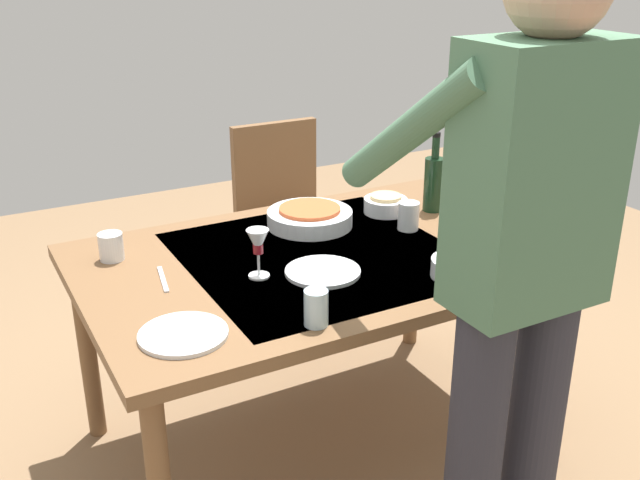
{
  "coord_description": "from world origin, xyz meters",
  "views": [
    {
      "loc": [
        1.03,
        1.9,
        1.66
      ],
      "look_at": [
        0.0,
        0.0,
        0.78
      ],
      "focal_mm": 41.29,
      "sensor_mm": 36.0,
      "label": 1
    }
  ],
  "objects_px": {
    "wine_glass_right": "(519,226)",
    "water_cup_near_left": "(408,216)",
    "dining_table": "(320,274)",
    "dinner_plate_far": "(323,272)",
    "water_cup_far_left": "(316,308)",
    "person_server": "(520,265)",
    "wine_bottle": "(434,182)",
    "water_cup_near_right": "(111,247)",
    "serving_bowl_pasta": "(310,217)",
    "side_bowl_salad": "(461,266)",
    "chair_near": "(285,213)",
    "side_bowl_bread": "(386,204)",
    "wine_glass_left": "(258,245)",
    "dinner_plate_near": "(183,334)"
  },
  "relations": [
    {
      "from": "wine_glass_right",
      "to": "water_cup_near_left",
      "type": "bearing_deg",
      "value": -65.5
    },
    {
      "from": "dining_table",
      "to": "dinner_plate_far",
      "type": "xyz_separation_m",
      "value": [
        0.06,
        0.13,
        0.07
      ]
    },
    {
      "from": "water_cup_far_left",
      "to": "person_server",
      "type": "bearing_deg",
      "value": 134.17
    },
    {
      "from": "wine_bottle",
      "to": "water_cup_near_right",
      "type": "height_order",
      "value": "wine_bottle"
    },
    {
      "from": "serving_bowl_pasta",
      "to": "water_cup_far_left",
      "type": "bearing_deg",
      "value": 63.6
    },
    {
      "from": "wine_glass_right",
      "to": "side_bowl_salad",
      "type": "distance_m",
      "value": 0.26
    },
    {
      "from": "chair_near",
      "to": "person_server",
      "type": "distance_m",
      "value": 1.7
    },
    {
      "from": "dining_table",
      "to": "side_bowl_bread",
      "type": "xyz_separation_m",
      "value": [
        -0.4,
        -0.23,
        0.1
      ]
    },
    {
      "from": "wine_bottle",
      "to": "water_cup_near_left",
      "type": "distance_m",
      "value": 0.23
    },
    {
      "from": "chair_near",
      "to": "water_cup_far_left",
      "type": "bearing_deg",
      "value": 67.56
    },
    {
      "from": "water_cup_far_left",
      "to": "chair_near",
      "type": "bearing_deg",
      "value": -112.44
    },
    {
      "from": "chair_near",
      "to": "serving_bowl_pasta",
      "type": "height_order",
      "value": "chair_near"
    },
    {
      "from": "water_cup_far_left",
      "to": "serving_bowl_pasta",
      "type": "distance_m",
      "value": 0.72
    },
    {
      "from": "wine_glass_left",
      "to": "wine_glass_right",
      "type": "height_order",
      "value": "same"
    },
    {
      "from": "wine_glass_left",
      "to": "side_bowl_salad",
      "type": "distance_m",
      "value": 0.61
    },
    {
      "from": "wine_glass_right",
      "to": "dinner_plate_near",
      "type": "relative_size",
      "value": 0.66
    },
    {
      "from": "water_cup_near_left",
      "to": "side_bowl_bread",
      "type": "distance_m",
      "value": 0.18
    },
    {
      "from": "dinner_plate_near",
      "to": "wine_bottle",
      "type": "bearing_deg",
      "value": -157.65
    },
    {
      "from": "person_server",
      "to": "dining_table",
      "type": "bearing_deg",
      "value": -81.34
    },
    {
      "from": "wine_glass_right",
      "to": "dinner_plate_far",
      "type": "xyz_separation_m",
      "value": [
        0.6,
        -0.18,
        -0.1
      ]
    },
    {
      "from": "person_server",
      "to": "water_cup_near_right",
      "type": "distance_m",
      "value": 1.27
    },
    {
      "from": "wine_glass_right",
      "to": "water_cup_far_left",
      "type": "distance_m",
      "value": 0.78
    },
    {
      "from": "chair_near",
      "to": "serving_bowl_pasta",
      "type": "relative_size",
      "value": 3.03
    },
    {
      "from": "water_cup_near_left",
      "to": "side_bowl_bread",
      "type": "bearing_deg",
      "value": -97.32
    },
    {
      "from": "serving_bowl_pasta",
      "to": "side_bowl_bread",
      "type": "bearing_deg",
      "value": 177.33
    },
    {
      "from": "water_cup_near_left",
      "to": "water_cup_far_left",
      "type": "distance_m",
      "value": 0.75
    },
    {
      "from": "person_server",
      "to": "wine_bottle",
      "type": "height_order",
      "value": "person_server"
    },
    {
      "from": "chair_near",
      "to": "wine_glass_left",
      "type": "distance_m",
      "value": 1.12
    },
    {
      "from": "water_cup_near_right",
      "to": "water_cup_near_left",
      "type": "bearing_deg",
      "value": 166.73
    },
    {
      "from": "wine_glass_right",
      "to": "water_cup_near_right",
      "type": "bearing_deg",
      "value": -27.51
    },
    {
      "from": "side_bowl_salad",
      "to": "dinner_plate_near",
      "type": "bearing_deg",
      "value": -3.39
    },
    {
      "from": "side_bowl_salad",
      "to": "dinner_plate_far",
      "type": "bearing_deg",
      "value": -31.34
    },
    {
      "from": "dinner_plate_far",
      "to": "wine_glass_right",
      "type": "bearing_deg",
      "value": 163.09
    },
    {
      "from": "side_bowl_salad",
      "to": "dinner_plate_near",
      "type": "relative_size",
      "value": 0.78
    },
    {
      "from": "water_cup_near_left",
      "to": "water_cup_far_left",
      "type": "xyz_separation_m",
      "value": [
        0.6,
        0.45,
        0.0
      ]
    },
    {
      "from": "water_cup_near_left",
      "to": "serving_bowl_pasta",
      "type": "distance_m",
      "value": 0.34
    },
    {
      "from": "side_bowl_bread",
      "to": "serving_bowl_pasta",
      "type": "bearing_deg",
      "value": -2.67
    },
    {
      "from": "dining_table",
      "to": "water_cup_near_right",
      "type": "xyz_separation_m",
      "value": [
        0.6,
        -0.28,
        0.11
      ]
    },
    {
      "from": "chair_near",
      "to": "side_bowl_bread",
      "type": "height_order",
      "value": "chair_near"
    },
    {
      "from": "person_server",
      "to": "wine_glass_left",
      "type": "distance_m",
      "value": 0.79
    },
    {
      "from": "person_server",
      "to": "dinner_plate_near",
      "type": "relative_size",
      "value": 7.34
    },
    {
      "from": "water_cup_far_left",
      "to": "dinner_plate_near",
      "type": "relative_size",
      "value": 0.43
    },
    {
      "from": "wine_glass_right",
      "to": "water_cup_far_left",
      "type": "height_order",
      "value": "wine_glass_right"
    },
    {
      "from": "water_cup_near_left",
      "to": "water_cup_near_right",
      "type": "relative_size",
      "value": 1.13
    },
    {
      "from": "water_cup_near_right",
      "to": "water_cup_far_left",
      "type": "distance_m",
      "value": 0.77
    },
    {
      "from": "chair_near",
      "to": "side_bowl_salad",
      "type": "bearing_deg",
      "value": 89.65
    },
    {
      "from": "wine_glass_right",
      "to": "side_bowl_bread",
      "type": "xyz_separation_m",
      "value": [
        0.14,
        -0.54,
        -0.07
      ]
    },
    {
      "from": "person_server",
      "to": "water_cup_far_left",
      "type": "xyz_separation_m",
      "value": [
        0.35,
        -0.36,
        -0.19
      ]
    },
    {
      "from": "water_cup_far_left",
      "to": "serving_bowl_pasta",
      "type": "relative_size",
      "value": 0.33
    },
    {
      "from": "wine_bottle",
      "to": "wine_glass_right",
      "type": "bearing_deg",
      "value": 87.06
    }
  ]
}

